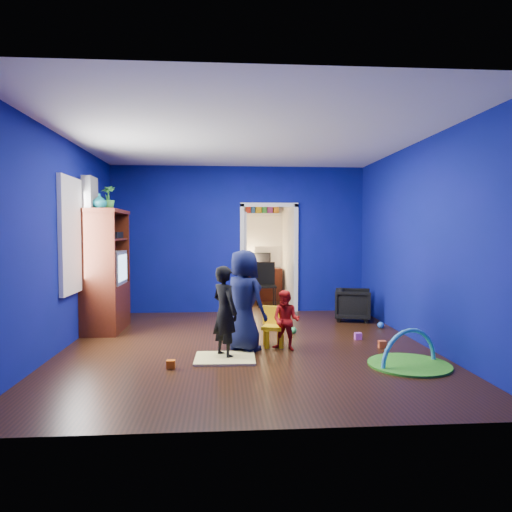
{
  "coord_description": "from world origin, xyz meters",
  "views": [
    {
      "loc": [
        -0.32,
        -6.34,
        1.6
      ],
      "look_at": [
        0.17,
        0.4,
        1.24
      ],
      "focal_mm": 32.0,
      "sensor_mm": 36.0,
      "label": 1
    }
  ],
  "objects": [
    {
      "name": "floor",
      "position": [
        0.0,
        0.0,
        0.0
      ],
      "size": [
        5.0,
        5.5,
        0.01
      ],
      "primitive_type": "cube",
      "color": "black",
      "rests_on": "ground"
    },
    {
      "name": "ceiling",
      "position": [
        0.0,
        0.0,
        2.9
      ],
      "size": [
        5.0,
        5.5,
        0.01
      ],
      "primitive_type": "cube",
      "color": "white",
      "rests_on": "wall_back"
    },
    {
      "name": "wall_back",
      "position": [
        0.0,
        2.75,
        1.45
      ],
      "size": [
        5.0,
        0.02,
        2.9
      ],
      "primitive_type": "cube",
      "color": "navy",
      "rests_on": "floor"
    },
    {
      "name": "wall_front",
      "position": [
        0.0,
        -2.75,
        1.45
      ],
      "size": [
        5.0,
        0.02,
        2.9
      ],
      "primitive_type": "cube",
      "color": "navy",
      "rests_on": "floor"
    },
    {
      "name": "wall_left",
      "position": [
        -2.5,
        0.0,
        1.45
      ],
      "size": [
        0.02,
        5.5,
        2.9
      ],
      "primitive_type": "cube",
      "color": "navy",
      "rests_on": "floor"
    },
    {
      "name": "wall_right",
      "position": [
        2.5,
        0.0,
        1.45
      ],
      "size": [
        0.02,
        5.5,
        2.9
      ],
      "primitive_type": "cube",
      "color": "navy",
      "rests_on": "floor"
    },
    {
      "name": "alcove",
      "position": [
        0.6,
        3.62,
        1.25
      ],
      "size": [
        1.0,
        1.75,
        2.5
      ],
      "primitive_type": null,
      "color": "silver",
      "rests_on": "floor"
    },
    {
      "name": "armchair",
      "position": [
        2.03,
        1.7,
        0.29
      ],
      "size": [
        0.77,
        0.76,
        0.57
      ],
      "primitive_type": "imported",
      "rotation": [
        0.0,
        0.0,
        1.3
      ],
      "color": "black",
      "rests_on": "floor"
    },
    {
      "name": "child_black",
      "position": [
        -0.3,
        -0.58,
        0.59
      ],
      "size": [
        0.48,
        0.51,
        1.17
      ],
      "primitive_type": "imported",
      "rotation": [
        0.0,
        0.0,
        2.21
      ],
      "color": "black",
      "rests_on": "floor"
    },
    {
      "name": "child_navy",
      "position": [
        -0.04,
        -0.26,
        0.68
      ],
      "size": [
        0.78,
        0.77,
        1.36
      ],
      "primitive_type": "imported",
      "rotation": [
        0.0,
        0.0,
        2.37
      ],
      "color": "#0F1037",
      "rests_on": "floor"
    },
    {
      "name": "toddler_red",
      "position": [
        0.53,
        -0.27,
        0.4
      ],
      "size": [
        0.49,
        0.45,
        0.81
      ],
      "primitive_type": "imported",
      "rotation": [
        0.0,
        0.0,
        -0.47
      ],
      "color": "red",
      "rests_on": "floor"
    },
    {
      "name": "vase",
      "position": [
        -2.22,
        0.88,
        2.08
      ],
      "size": [
        0.26,
        0.26,
        0.23
      ],
      "primitive_type": "imported",
      "rotation": [
        0.0,
        0.0,
        -0.17
      ],
      "color": "#0D5E6C",
      "rests_on": "tv_armoire"
    },
    {
      "name": "potted_plant",
      "position": [
        -2.22,
        1.4,
        2.16
      ],
      "size": [
        0.25,
        0.25,
        0.41
      ],
      "primitive_type": "imported",
      "rotation": [
        0.0,
        0.0,
        -0.1
      ],
      "color": "green",
      "rests_on": "tv_armoire"
    },
    {
      "name": "tv_armoire",
      "position": [
        -2.22,
        1.18,
        0.98
      ],
      "size": [
        0.58,
        1.14,
        1.96
      ],
      "primitive_type": "cube",
      "color": "#3C160A",
      "rests_on": "floor"
    },
    {
      "name": "crt_tv",
      "position": [
        -2.18,
        1.18,
        1.02
      ],
      "size": [
        0.46,
        0.7,
        0.54
      ],
      "primitive_type": "cube",
      "color": "silver",
      "rests_on": "tv_armoire"
    },
    {
      "name": "yellow_blanket",
      "position": [
        -0.3,
        -0.68,
        0.01
      ],
      "size": [
        0.77,
        0.62,
        0.03
      ],
      "primitive_type": "cube",
      "rotation": [
        0.0,
        0.0,
        -0.03
      ],
      "color": "#F2E07A",
      "rests_on": "floor"
    },
    {
      "name": "hopper_ball",
      "position": [
        -0.09,
        -0.01,
        0.2
      ],
      "size": [
        0.41,
        0.41,
        0.41
      ],
      "primitive_type": "sphere",
      "color": "yellow",
      "rests_on": "floor"
    },
    {
      "name": "kid_chair",
      "position": [
        0.38,
        -0.07,
        0.25
      ],
      "size": [
        0.36,
        0.36,
        0.5
      ],
      "primitive_type": "cube",
      "rotation": [
        0.0,
        0.0,
        -0.35
      ],
      "color": "yellow",
      "rests_on": "floor"
    },
    {
      "name": "play_mat",
      "position": [
        1.9,
        -1.11,
        0.01
      ],
      "size": [
        0.97,
        0.97,
        0.03
      ],
      "primitive_type": "cylinder",
      "color": "green",
      "rests_on": "floor"
    },
    {
      "name": "toy_arch",
      "position": [
        1.9,
        -1.11,
        0.02
      ],
      "size": [
        0.82,
        0.38,
        0.87
      ],
      "primitive_type": "torus",
      "rotation": [
        1.57,
        0.0,
        0.4
      ],
      "color": "#3F8CD8",
      "rests_on": "floor"
    },
    {
      "name": "window_left",
      "position": [
        -2.48,
        0.35,
        1.55
      ],
      "size": [
        0.03,
        0.95,
        1.55
      ],
      "primitive_type": "cube",
      "color": "white",
      "rests_on": "wall_left"
    },
    {
      "name": "curtain",
      "position": [
        -2.37,
        0.9,
        1.25
      ],
      "size": [
        0.14,
        0.42,
        2.4
      ],
      "primitive_type": "cube",
      "color": "slate",
      "rests_on": "floor"
    },
    {
      "name": "doorway",
      "position": [
        0.6,
        2.75,
        1.05
      ],
      "size": [
        1.16,
        0.1,
        2.1
      ],
      "primitive_type": "cube",
      "color": "white",
      "rests_on": "floor"
    },
    {
      "name": "study_desk",
      "position": [
        0.6,
        4.26,
        0.38
      ],
      "size": [
        0.88,
        0.44,
        0.75
      ],
      "primitive_type": "cube",
      "color": "#3D140A",
      "rests_on": "floor"
    },
    {
      "name": "desk_monitor",
      "position": [
        0.6,
        4.38,
        0.95
      ],
      "size": [
        0.4,
        0.05,
        0.32
      ],
      "primitive_type": "cube",
      "color": "black",
      "rests_on": "study_desk"
    },
    {
      "name": "desk_lamp",
      "position": [
        0.32,
        4.32,
        0.93
      ],
      "size": [
        0.14,
        0.14,
        0.14
      ],
      "primitive_type": "sphere",
      "color": "#FFD88C",
      "rests_on": "study_desk"
    },
    {
      "name": "folding_chair",
      "position": [
        0.6,
        3.3,
        0.46
      ],
      "size": [
        0.4,
        0.4,
        0.92
      ],
      "primitive_type": "cube",
      "color": "black",
      "rests_on": "floor"
    },
    {
      "name": "book_shelf",
      "position": [
        0.6,
        4.37,
        2.02
      ],
      "size": [
        0.88,
        0.24,
        0.04
      ],
      "primitive_type": "cube",
      "color": "white",
      "rests_on": "study_desk"
    },
    {
      "name": "toy_0",
      "position": [
        1.87,
        -0.27,
        0.05
      ],
      "size": [
        0.1,
        0.08,
        0.1
      ],
      "primitive_type": "cube",
      "color": "#E45526",
      "rests_on": "floor"
    },
    {
      "name": "toy_1",
      "position": [
        2.3,
        1.01,
        0.06
      ],
      "size": [
        0.11,
        0.11,
        0.11
      ],
      "primitive_type": "sphere",
      "color": "blue",
      "rests_on": "floor"
    },
    {
      "name": "toy_2",
      "position": [
        -0.93,
        -1.02,
        0.05
      ],
      "size": [
        0.1,
        0.08,
        0.1
      ],
      "primitive_type": "cube",
      "color": "#E6600C",
      "rests_on": "floor"
    },
    {
      "name": "toy_3",
      "position": [
        0.78,
        0.71,
        0.06
      ],
      "size": [
        0.11,
        0.11,
        0.11
      ],
      "primitive_type": "sphere",
      "color": "green",
      "rests_on": "floor"
    },
    {
      "name": "toy_4",
      "position": [
        1.68,
        0.25,
        0.05
      ],
      "size": [
        0.1,
        0.08,
        0.1
      ],
      "primitive_type": "cube",
      "color": "#C34AC5",
      "rests_on": "floor"
    }
  ]
}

